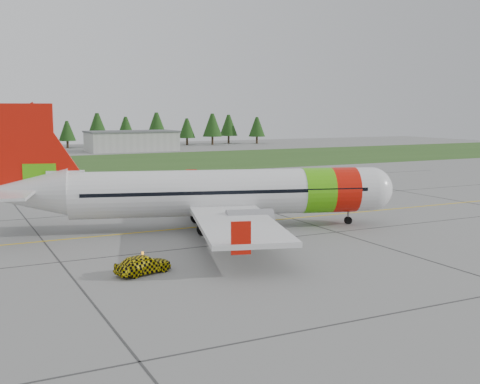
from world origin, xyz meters
TOP-DOWN VIEW (x-y plane):
  - ground at (0.00, 0.00)m, footprint 320.00×320.00m
  - aircraft at (0.75, 6.65)m, footprint 38.14×36.02m
  - follow_me_car at (-10.41, -5.82)m, footprint 1.76×1.93m
  - grass_strip at (0.00, 82.00)m, footprint 320.00×50.00m
  - taxi_guideline at (0.00, 8.00)m, footprint 120.00×0.25m
  - hangar_east at (25.00, 118.00)m, footprint 24.00×12.00m
  - treeline at (0.00, 138.00)m, footprint 160.00×8.00m

SIDE VIEW (x-z plane):
  - ground at x=0.00m, z-range 0.00..0.00m
  - taxi_guideline at x=0.00m, z-range 0.00..0.02m
  - grass_strip at x=0.00m, z-range 0.00..0.03m
  - follow_me_car at x=-10.41m, z-range 0.00..4.03m
  - hangar_east at x=25.00m, z-range 0.00..5.20m
  - aircraft at x=0.75m, z-range -2.51..9.34m
  - treeline at x=0.00m, z-range 0.00..10.00m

